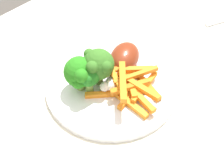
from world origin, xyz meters
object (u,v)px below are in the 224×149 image
Objects in this scene: dinner_plate at (112,83)px; carrot_fries_pile at (131,85)px; broccoli_floret_back at (98,64)px; dining_table at (130,113)px; broccoli_floret_front at (88,77)px; chicken_drumstick_far at (124,61)px; broccoli_floret_middle at (80,72)px; chicken_drumstick_near at (124,58)px.

carrot_fries_pile reaches higher than dinner_plate.
broccoli_floret_back reaches higher than carrot_fries_pile.
broccoli_floret_back is (-0.06, 0.04, 0.17)m from dining_table.
dinner_plate is 4.04× the size of broccoli_floret_front.
dinner_plate is 1.96× the size of carrot_fries_pile.
dining_table is 8.13× the size of chicken_drumstick_far.
dining_table is at bearing -34.40° from broccoli_floret_back.
broccoli_floret_middle is at bearing 148.21° from dinner_plate.
broccoli_floret_back is at bearing 112.80° from carrot_fries_pile.
broccoli_floret_middle is 0.55× the size of chicken_drumstick_near.
broccoli_floret_front is 0.49× the size of chicken_drumstick_far.
broccoli_floret_front reaches higher than carrot_fries_pile.
broccoli_floret_middle is at bearing 126.34° from carrot_fries_pile.
dining_table is 15.00× the size of broccoli_floret_middle.
dinner_plate is 3.63× the size of broccoli_floret_middle.
broccoli_floret_front is 0.02m from broccoli_floret_middle.
broccoli_floret_front is at bearing 156.15° from dining_table.
chicken_drumstick_far is at bearing -4.10° from broccoli_floret_front.
chicken_drumstick_near is at bearing 51.63° from carrot_fries_pile.
broccoli_floret_front is at bearing 175.90° from chicken_drumstick_far.
carrot_fries_pile is 0.07m from chicken_drumstick_near.
carrot_fries_pile is at bearing -84.60° from dinner_plate.
broccoli_floret_middle is at bearing 167.07° from chicken_drumstick_near.
broccoli_floret_front is 0.81× the size of broccoli_floret_back.
broccoli_floret_front is (-0.09, 0.04, 0.17)m from dining_table.
chicken_drumstick_far is at bearing 9.85° from dinner_plate.
dinner_plate is 3.26× the size of broccoli_floret_back.
broccoli_floret_middle is 0.10m from chicken_drumstick_far.
dining_table is 0.19m from broccoli_floret_back.
broccoli_floret_back reaches higher than broccoli_floret_front.
chicken_drumstick_far is at bearing 52.95° from carrot_fries_pile.
broccoli_floret_back reaches higher than dining_table.
chicken_drumstick_far is (-0.00, -0.00, -0.00)m from chicken_drumstick_near.
chicken_drumstick_near is 0.01m from chicken_drumstick_far.
chicken_drumstick_far is (0.04, 0.01, 0.03)m from dinner_plate.
chicken_drumstick_near is at bearing 72.33° from dining_table.
broccoli_floret_back is at bearing 145.60° from dining_table.
chicken_drumstick_far is at bearing -6.81° from broccoli_floret_back.
broccoli_floret_front is (-0.05, 0.01, 0.05)m from dinner_plate.
dining_table is at bearing -102.74° from chicken_drumstick_far.
broccoli_floret_front is 0.03m from broccoli_floret_back.
broccoli_floret_back is 0.08m from chicken_drumstick_near.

